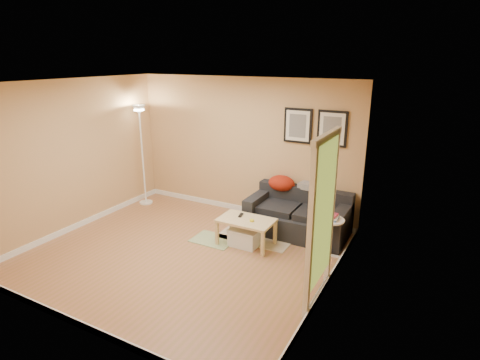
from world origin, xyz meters
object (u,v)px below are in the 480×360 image
at_px(floor_lamp, 143,158).
at_px(storage_bin, 245,237).
at_px(sofa, 298,213).
at_px(coffee_table, 246,232).
at_px(book_stack, 332,217).
at_px(side_table, 330,238).

bearing_deg(floor_lamp, storage_bin, -14.93).
distance_m(sofa, coffee_table, 1.00).
xyz_separation_m(coffee_table, storage_bin, (-0.01, -0.04, -0.08)).
bearing_deg(storage_bin, book_stack, 13.85).
xyz_separation_m(sofa, side_table, (0.71, -0.52, -0.07)).
bearing_deg(book_stack, storage_bin, -156.11).
bearing_deg(coffee_table, side_table, 6.69).
distance_m(side_table, floor_lamp, 4.10).
bearing_deg(storage_bin, coffee_table, 81.94).
relative_size(side_table, book_stack, 2.65).
bearing_deg(book_stack, floor_lamp, -175.64).
xyz_separation_m(sofa, floor_lamp, (-3.31, -0.11, 0.60)).
bearing_deg(floor_lamp, coffee_table, -14.04).
distance_m(coffee_table, storage_bin, 0.09).
relative_size(sofa, storage_bin, 3.58).
distance_m(book_stack, floor_lamp, 4.06).
bearing_deg(floor_lamp, sofa, 1.90).
height_order(storage_bin, floor_lamp, floor_lamp).
bearing_deg(coffee_table, sofa, 48.28).
bearing_deg(storage_bin, floor_lamp, 165.07).
xyz_separation_m(coffee_table, side_table, (1.30, 0.27, 0.08)).
bearing_deg(book_stack, coffee_table, -157.86).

